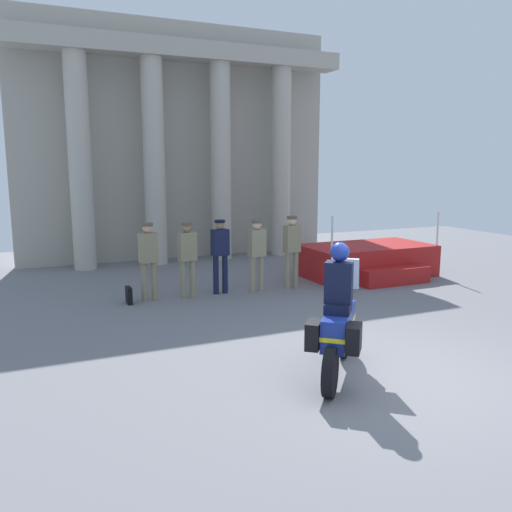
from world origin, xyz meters
TOP-DOWN VIEW (x-y plane):
  - ground_plane at (0.00, 0.00)m, footprint 28.00×28.00m
  - colonnade_backdrop at (-0.03, 10.43)m, footprint 9.87×1.47m
  - reviewing_stand at (3.67, 5.85)m, footprint 3.40×2.34m
  - officer_in_row_0 at (-2.23, 5.62)m, footprint 0.40×0.26m
  - officer_in_row_1 at (-1.39, 5.53)m, footprint 0.40×0.26m
  - officer_in_row_2 at (-0.60, 5.61)m, footprint 0.40×0.26m
  - officer_in_row_3 at (0.27, 5.48)m, footprint 0.40×0.26m
  - officer_in_row_4 at (1.15, 5.42)m, footprint 0.40×0.26m
  - motorcycle_with_rider at (-0.77, 0.39)m, footprint 1.44×1.67m
  - briefcase_on_ground at (-2.69, 5.54)m, footprint 0.10×0.32m

SIDE VIEW (x-z plane):
  - ground_plane at x=0.00m, z-range 0.00..0.00m
  - briefcase_on_ground at x=-2.69m, z-range 0.00..0.36m
  - reviewing_stand at x=3.67m, z-range -0.46..1.26m
  - motorcycle_with_rider at x=-0.77m, z-range -0.16..1.74m
  - officer_in_row_3 at x=0.27m, z-range 0.15..1.82m
  - officer_in_row_1 at x=-1.39m, z-range 0.15..1.83m
  - officer_in_row_0 at x=-2.23m, z-range 0.15..1.85m
  - officer_in_row_2 at x=-0.60m, z-range 0.16..1.85m
  - officer_in_row_4 at x=1.15m, z-range 0.16..1.89m
  - colonnade_backdrop at x=-0.03m, z-range 0.14..7.33m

